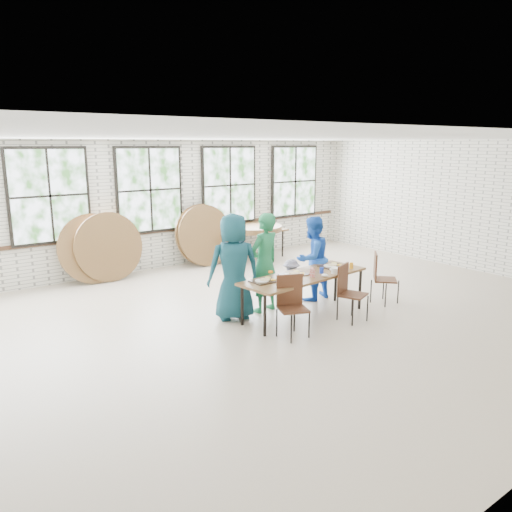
% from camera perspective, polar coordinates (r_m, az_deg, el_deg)
% --- Properties ---
extents(room, '(12.00, 12.00, 12.00)m').
position_cam_1_polar(room, '(11.75, -12.05, 7.17)').
color(room, '#B6A490').
rests_on(room, ground).
extents(dining_table, '(2.46, 1.02, 0.74)m').
position_cam_1_polar(dining_table, '(8.48, 5.53, -2.50)').
color(dining_table, brown).
rests_on(dining_table, ground).
extents(chair_near_left, '(0.54, 0.54, 0.95)m').
position_cam_1_polar(chair_near_left, '(7.69, 4.05, -5.10)').
color(chair_near_left, '#4A2818').
rests_on(chair_near_left, ground).
extents(chair_near_right, '(0.54, 0.53, 0.95)m').
position_cam_1_polar(chair_near_right, '(8.47, 10.44, -3.59)').
color(chair_near_right, '#4A2818').
rests_on(chair_near_right, ground).
extents(chair_spare, '(0.58, 0.58, 0.95)m').
position_cam_1_polar(chair_spare, '(9.49, 14.00, -1.99)').
color(chair_spare, '#4A2818').
rests_on(chair_spare, ground).
extents(adult_teal, '(1.02, 0.83, 1.80)m').
position_cam_1_polar(adult_teal, '(8.31, -2.57, -1.26)').
color(adult_teal, '#184D5D').
rests_on(adult_teal, ground).
extents(adult_green, '(0.70, 0.52, 1.76)m').
position_cam_1_polar(adult_green, '(8.69, 0.98, -0.78)').
color(adult_green, '#1D7043').
rests_on(adult_green, ground).
extents(toddler, '(0.60, 0.42, 0.85)m').
position_cam_1_polar(toddler, '(9.19, 4.04, -2.97)').
color(toddler, '#17133D').
rests_on(toddler, ground).
extents(adult_blue, '(0.84, 0.69, 1.59)m').
position_cam_1_polar(adult_blue, '(9.44, 6.42, -0.28)').
color(adult_blue, blue).
rests_on(adult_blue, ground).
extents(storage_table, '(1.81, 0.78, 0.74)m').
position_cam_1_polar(storage_table, '(12.77, -0.41, 2.70)').
color(storage_table, brown).
rests_on(storage_table, ground).
extents(tabletop_clutter, '(2.03, 0.64, 0.11)m').
position_cam_1_polar(tabletop_clutter, '(8.53, 6.40, -1.91)').
color(tabletop_clutter, black).
rests_on(tabletop_clutter, dining_table).
extents(round_tops_stacked, '(1.50, 1.50, 0.13)m').
position_cam_1_polar(round_tops_stacked, '(12.75, -0.41, 3.22)').
color(round_tops_stacked, brown).
rests_on(round_tops_stacked, storage_table).
extents(round_tops_leaning, '(4.24, 0.50, 1.49)m').
position_cam_1_polar(round_tops_leaning, '(11.61, -11.33, 1.68)').
color(round_tops_leaning, brown).
rests_on(round_tops_leaning, ground).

